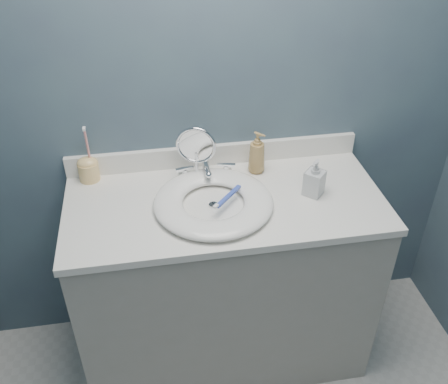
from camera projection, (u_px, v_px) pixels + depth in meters
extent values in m
cube|color=#425163|center=(213.00, 93.00, 1.94)|extent=(2.20, 0.02, 2.40)
cube|color=#A49F95|center=(225.00, 284.00, 2.17)|extent=(1.20, 0.55, 0.85)
cube|color=white|center=(225.00, 203.00, 1.92)|extent=(1.22, 0.57, 0.03)
cube|color=white|center=(215.00, 155.00, 2.09)|extent=(1.22, 0.02, 0.09)
cylinder|color=silver|center=(213.00, 205.00, 1.87)|extent=(0.04, 0.04, 0.01)
cube|color=silver|center=(206.00, 174.00, 2.04)|extent=(0.22, 0.05, 0.01)
cylinder|color=silver|center=(206.00, 168.00, 2.02)|extent=(0.03, 0.03, 0.06)
cylinder|color=silver|center=(207.00, 169.00, 1.97)|extent=(0.02, 0.09, 0.02)
sphere|color=silver|center=(209.00, 175.00, 1.94)|extent=(0.03, 0.03, 0.03)
cylinder|color=silver|center=(185.00, 173.00, 2.02)|extent=(0.02, 0.02, 0.03)
cube|color=silver|center=(185.00, 169.00, 2.01)|extent=(0.08, 0.03, 0.01)
cylinder|color=silver|center=(226.00, 169.00, 2.04)|extent=(0.02, 0.02, 0.03)
cube|color=silver|center=(226.00, 165.00, 2.03)|extent=(0.08, 0.03, 0.01)
cylinder|color=silver|center=(197.00, 178.00, 2.02)|extent=(0.09, 0.09, 0.01)
cylinder|color=silver|center=(197.00, 165.00, 1.99)|extent=(0.01, 0.01, 0.12)
torus|color=silver|center=(196.00, 145.00, 1.93)|extent=(0.16, 0.06, 0.16)
cylinder|color=white|center=(196.00, 145.00, 1.93)|extent=(0.13, 0.05, 0.13)
imported|color=#A8854C|center=(257.00, 152.00, 2.02)|extent=(0.10, 0.10, 0.18)
imported|color=silver|center=(315.00, 178.00, 1.90)|extent=(0.10, 0.10, 0.15)
cylinder|color=#F6CB7B|center=(89.00, 171.00, 2.00)|extent=(0.08, 0.08, 0.08)
ellipsoid|color=#F6CB7B|center=(87.00, 163.00, 1.98)|extent=(0.08, 0.07, 0.05)
cylinder|color=pink|center=(88.00, 147.00, 1.94)|extent=(0.01, 0.03, 0.16)
cube|color=white|center=(84.00, 129.00, 1.88)|extent=(0.01, 0.02, 0.01)
cube|color=#354DBD|center=(228.00, 196.00, 1.85)|extent=(0.12, 0.12, 0.01)
cube|color=white|center=(216.00, 206.00, 1.79)|extent=(0.02, 0.03, 0.01)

